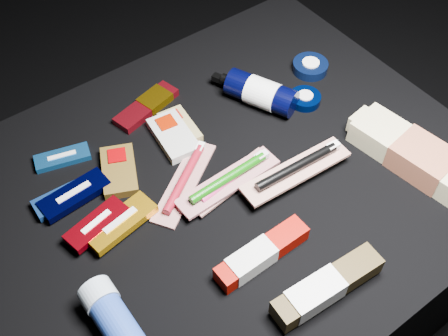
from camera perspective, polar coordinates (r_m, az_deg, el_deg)
ground at (r=1.38m, az=-0.26°, el=-11.58°), size 3.00×3.00×0.00m
cloth_table at (r=1.20m, az=-0.29°, el=-7.22°), size 0.98×0.78×0.40m
luna_bar_0 at (r=1.11m, az=-16.09°, el=1.03°), size 0.11×0.07×0.01m
luna_bar_1 at (r=1.05m, az=-15.72°, el=-2.83°), size 0.12×0.05×0.02m
luna_bar_2 at (r=1.04m, az=-14.95°, el=-2.65°), size 0.13×0.06×0.02m
luna_bar_3 at (r=0.98m, az=-10.45°, el=-5.48°), size 0.14×0.07×0.02m
luna_bar_4 at (r=0.99m, az=-12.79°, el=-5.57°), size 0.12×0.07×0.02m
clif_bar_0 at (r=1.06m, az=-10.63°, el=-0.09°), size 0.10×0.13×0.02m
clif_bar_1 at (r=1.11m, az=-5.26°, el=3.42°), size 0.08×0.13×0.02m
clif_bar_2 at (r=1.12m, az=-4.62°, el=4.31°), size 0.06×0.10×0.02m
power_bar at (r=1.17m, az=-7.60°, el=6.44°), size 0.15×0.08×0.02m
lotion_bottle at (r=1.16m, az=3.78°, el=7.64°), size 0.11×0.19×0.06m
cream_tin_upper at (r=1.26m, az=8.75°, el=10.15°), size 0.08×0.08×0.02m
cream_tin_lower at (r=1.18m, az=8.23°, el=6.98°), size 0.06×0.06×0.02m
bodywash_bottle at (r=1.11m, az=18.65°, el=1.34°), size 0.11×0.25×0.05m
deodorant_stick at (r=0.89m, az=-11.17°, el=-14.84°), size 0.06×0.13×0.06m
toothbrush_pack_0 at (r=1.03m, az=-4.00°, el=-1.16°), size 0.20×0.15×0.02m
toothbrush_pack_1 at (r=1.02m, az=0.88°, el=-1.09°), size 0.19×0.07×0.02m
toothbrush_pack_2 at (r=1.01m, az=0.55°, el=-1.12°), size 0.21×0.05×0.02m
toothbrush_pack_3 at (r=1.03m, az=7.48°, el=-0.01°), size 0.22×0.06×0.02m
toothpaste_carton_red at (r=0.93m, az=3.51°, el=-8.89°), size 0.17×0.04×0.03m
toothpaste_carton_green at (r=0.91m, az=10.03°, el=-12.01°), size 0.20×0.06×0.04m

